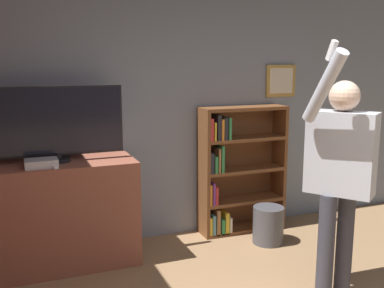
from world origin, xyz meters
The scene contains 8 objects.
wall_back centered at (0.00, 2.81, 1.35)m, with size 6.04×0.09×2.70m.
tv_ledge centered at (-1.31, 2.45, 0.48)m, with size 1.33×0.59×0.96m.
television centered at (-1.31, 2.47, 1.31)m, with size 1.17×0.22×0.67m.
game_console centered at (-1.46, 2.30, 1.00)m, with size 0.27×0.18×0.07m.
remote_loose centered at (-1.38, 2.24, 0.97)m, with size 0.09×0.14×0.02m.
bookshelf centered at (0.53, 2.63, 0.68)m, with size 0.95×0.28×1.37m.
person centered at (0.63, 1.08, 1.04)m, with size 0.64×0.59×1.98m.
waste_bin centered at (0.69, 2.19, 0.19)m, with size 0.31×0.31×0.38m.
Camera 1 is at (-1.64, -1.58, 1.84)m, focal length 42.00 mm.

